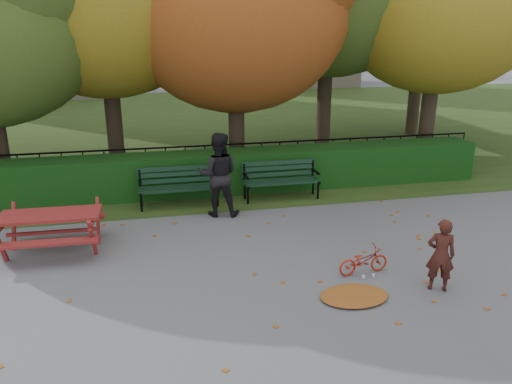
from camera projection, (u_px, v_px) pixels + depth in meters
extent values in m
plane|color=slate|center=(274.00, 273.00, 8.31)|extent=(90.00, 90.00, 0.00)
plane|color=#253817|center=(193.00, 123.00, 21.30)|extent=(90.00, 90.00, 0.00)
cube|color=black|center=(229.00, 171.00, 12.33)|extent=(13.00, 0.90, 1.00)
cube|color=black|center=(225.00, 179.00, 13.21)|extent=(14.00, 0.04, 0.04)
cube|color=black|center=(224.00, 145.00, 12.92)|extent=(14.00, 0.04, 0.04)
cylinder|color=black|center=(106.00, 170.00, 12.46)|extent=(0.03, 0.03, 1.00)
cylinder|color=black|center=(224.00, 163.00, 13.07)|extent=(0.03, 0.03, 1.00)
cylinder|color=black|center=(332.00, 157.00, 13.68)|extent=(0.03, 0.03, 1.00)
cylinder|color=black|center=(447.00, 151.00, 14.40)|extent=(0.03, 0.03, 1.00)
cylinder|color=#312519|center=(114.00, 116.00, 13.74)|extent=(0.44, 0.44, 3.15)
cylinder|color=#312519|center=(236.00, 122.00, 13.73)|extent=(0.44, 0.44, 2.80)
ellipsoid|color=brown|center=(235.00, 6.00, 12.79)|extent=(6.00, 6.00, 5.40)
cylinder|color=#312519|center=(324.00, 100.00, 15.43)|extent=(0.44, 0.44, 3.50)
cylinder|color=#312519|center=(428.00, 113.00, 14.67)|extent=(0.44, 0.44, 2.97)
cylinder|color=#312519|center=(415.00, 92.00, 18.72)|extent=(0.44, 0.44, 3.15)
cube|color=black|center=(180.00, 191.00, 11.08)|extent=(1.80, 0.12, 0.04)
cube|color=black|center=(179.00, 188.00, 11.25)|extent=(1.80, 0.12, 0.04)
cube|color=black|center=(178.00, 186.00, 11.42)|extent=(1.80, 0.12, 0.04)
cube|color=black|center=(178.00, 180.00, 11.47)|extent=(1.80, 0.05, 0.10)
cube|color=black|center=(178.00, 174.00, 11.42)|extent=(1.80, 0.05, 0.10)
cube|color=black|center=(177.00, 168.00, 11.38)|extent=(1.80, 0.05, 0.10)
cube|color=black|center=(141.00, 191.00, 11.09)|extent=(0.05, 0.55, 0.06)
cube|color=black|center=(140.00, 178.00, 11.26)|extent=(0.05, 0.05, 0.41)
cylinder|color=black|center=(141.00, 203.00, 10.98)|extent=(0.05, 0.05, 0.44)
cylinder|color=black|center=(141.00, 197.00, 11.31)|extent=(0.05, 0.05, 0.44)
cube|color=black|center=(140.00, 183.00, 11.04)|extent=(0.05, 0.45, 0.04)
cube|color=black|center=(216.00, 187.00, 11.43)|extent=(0.05, 0.55, 0.06)
cube|color=black|center=(214.00, 174.00, 11.61)|extent=(0.05, 0.05, 0.41)
cylinder|color=black|center=(218.00, 197.00, 11.33)|extent=(0.05, 0.05, 0.44)
cylinder|color=black|center=(215.00, 192.00, 11.66)|extent=(0.05, 0.05, 0.44)
cube|color=black|center=(216.00, 178.00, 11.39)|extent=(0.05, 0.45, 0.04)
cube|color=black|center=(284.00, 184.00, 11.57)|extent=(1.80, 0.12, 0.04)
cube|color=black|center=(282.00, 181.00, 11.74)|extent=(1.80, 0.12, 0.04)
cube|color=black|center=(280.00, 179.00, 11.91)|extent=(1.80, 0.12, 0.04)
cube|color=black|center=(279.00, 174.00, 11.96)|extent=(1.80, 0.05, 0.10)
cube|color=black|center=(279.00, 168.00, 11.91)|extent=(1.80, 0.05, 0.10)
cube|color=black|center=(279.00, 163.00, 11.87)|extent=(1.80, 0.05, 0.10)
cube|color=black|center=(246.00, 185.00, 11.57)|extent=(0.05, 0.55, 0.06)
cube|color=black|center=(244.00, 172.00, 11.75)|extent=(0.05, 0.05, 0.41)
cylinder|color=black|center=(248.00, 195.00, 11.47)|extent=(0.05, 0.05, 0.44)
cylinder|color=black|center=(245.00, 190.00, 11.80)|extent=(0.05, 0.05, 0.44)
cube|color=black|center=(246.00, 176.00, 11.53)|extent=(0.05, 0.45, 0.04)
cube|color=black|center=(316.00, 180.00, 11.92)|extent=(0.05, 0.55, 0.06)
cube|color=black|center=(313.00, 168.00, 12.10)|extent=(0.05, 0.05, 0.41)
cylinder|color=black|center=(318.00, 190.00, 11.81)|extent=(0.05, 0.05, 0.44)
cylinder|color=black|center=(313.00, 186.00, 12.15)|extent=(0.05, 0.05, 0.44)
cube|color=black|center=(316.00, 172.00, 11.87)|extent=(0.05, 0.45, 0.04)
cube|color=maroon|center=(50.00, 215.00, 8.87)|extent=(1.75, 0.77, 0.06)
cube|color=maroon|center=(45.00, 243.00, 8.42)|extent=(1.74, 0.29, 0.05)
cube|color=maroon|center=(58.00, 219.00, 9.50)|extent=(1.74, 0.29, 0.05)
cube|color=maroon|center=(0.00, 245.00, 8.43)|extent=(0.07, 0.50, 0.85)
cube|color=maroon|center=(14.00, 226.00, 9.24)|extent=(0.07, 0.50, 0.85)
cube|color=maroon|center=(5.00, 222.00, 8.76)|extent=(0.09, 1.30, 0.06)
cube|color=maroon|center=(93.00, 238.00, 8.70)|extent=(0.07, 0.50, 0.85)
cube|color=maroon|center=(98.00, 221.00, 9.51)|extent=(0.07, 0.50, 0.85)
cube|color=maroon|center=(94.00, 216.00, 9.02)|extent=(0.09, 1.30, 0.06)
cube|color=maroon|center=(52.00, 232.00, 8.97)|extent=(1.54, 0.10, 0.06)
ellipsoid|color=brown|center=(354.00, 296.00, 7.53)|extent=(1.23, 1.02, 0.07)
imported|color=#3E1913|center=(441.00, 255.00, 7.61)|extent=(0.50, 0.43, 1.17)
imported|color=black|center=(218.00, 175.00, 10.62)|extent=(1.02, 0.87, 1.81)
imported|color=#AB230F|center=(363.00, 261.00, 8.22)|extent=(0.91, 0.40, 0.46)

